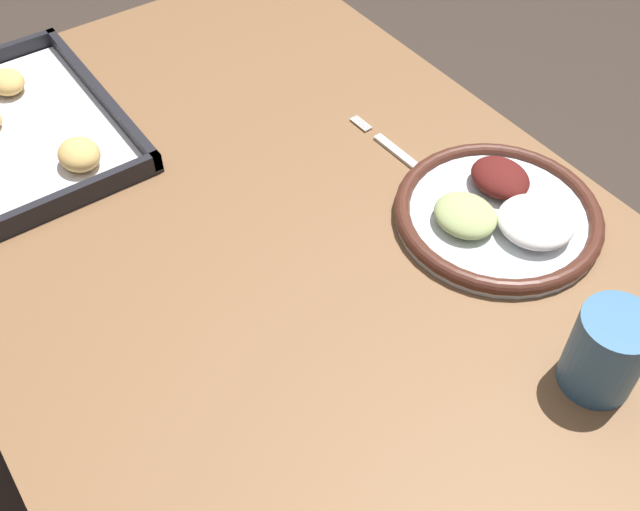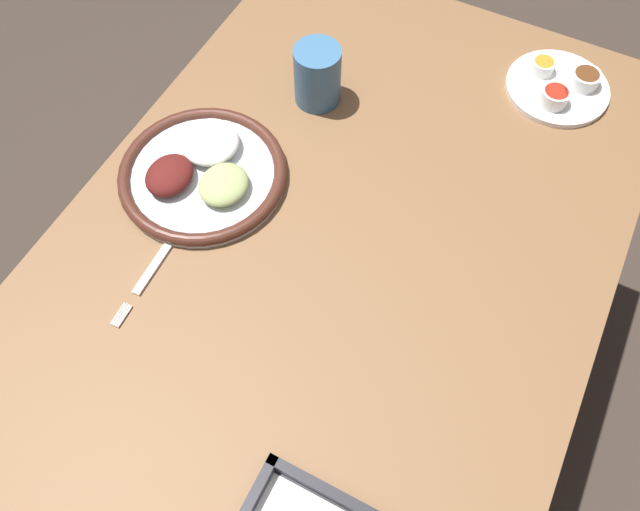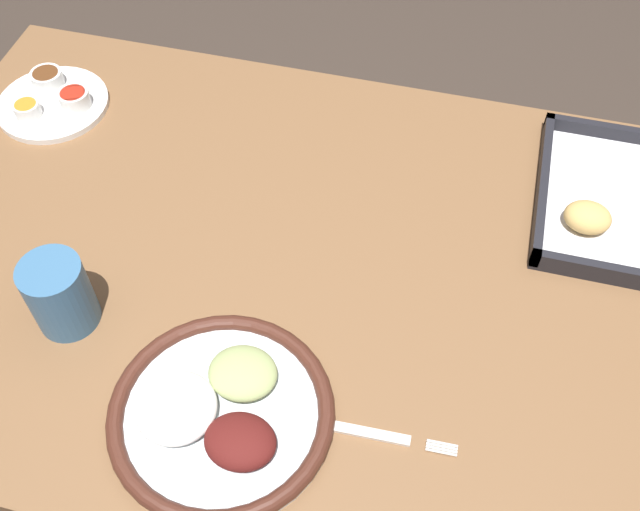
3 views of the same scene
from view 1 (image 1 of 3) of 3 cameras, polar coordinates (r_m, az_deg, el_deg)
The scene contains 6 objects.
ground_plane at distance 1.50m, azimuth -0.56°, elevation -18.50°, with size 8.00×8.00×0.00m, color #382D26.
dining_table at distance 0.97m, azimuth -0.82°, elevation -4.31°, with size 1.29×0.77×0.71m.
dinner_plate at distance 0.96m, azimuth 13.52°, elevation 3.18°, with size 0.26×0.26×0.04m.
fork at distance 1.03m, azimuth 6.37°, elevation 7.48°, with size 0.19×0.02×0.00m.
baking_tray at distance 1.14m, azimuth -22.10°, elevation 8.83°, with size 0.37×0.28×0.04m.
drinking_cup at distance 0.80m, azimuth 20.99°, elevation -6.86°, with size 0.08×0.08×0.10m.
Camera 1 is at (-0.49, 0.33, 1.38)m, focal length 42.00 mm.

